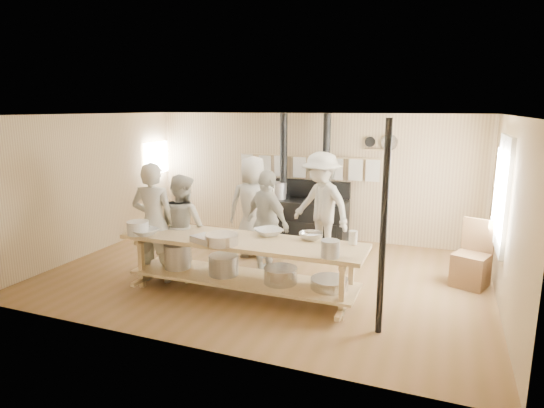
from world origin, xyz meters
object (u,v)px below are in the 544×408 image
chair (471,267)px  cook_right (267,223)px  cook_by_window (321,206)px  cook_far_left (154,223)px  prep_table (241,261)px  cook_left (183,226)px  roasting_pan (206,239)px  stove (303,216)px  cook_center (253,207)px

chair → cook_right: bearing=-147.0°
cook_by_window → cook_right: bearing=-88.2°
cook_far_left → prep_table: bearing=167.5°
cook_far_left → cook_left: 0.47m
prep_table → roasting_pan: size_ratio=9.09×
stove → cook_center: stove is taller
cook_right → cook_far_left: bearing=61.1°
cook_far_left → cook_left: (0.32, 0.32, -0.11)m
cook_right → roasting_pan: (-0.45, -1.24, 0.02)m
cook_center → chair: bearing=162.6°
prep_table → cook_far_left: size_ratio=1.90×
chair → cook_far_left: bearing=-140.6°
cook_left → cook_center: 1.50m
cook_center → cook_by_window: (1.17, 0.41, 0.04)m
cook_center → cook_right: (0.59, -0.78, -0.06)m
stove → cook_right: size_ratio=1.49×
cook_right → roasting_pan: bearing=101.4°
roasting_pan → chair: bearing=28.2°
prep_table → roasting_pan: roasting_pan is taller
stove → cook_far_left: stove is taller
prep_table → cook_far_left: cook_far_left is taller
cook_center → cook_right: 0.98m
stove → prep_table: stove is taller
stove → cook_left: (-1.18, -2.68, 0.32)m
cook_center → cook_by_window: cook_by_window is taller
cook_far_left → cook_right: size_ratio=1.09×
cook_left → cook_far_left: bearing=65.0°
cook_by_window → cook_center: bearing=-132.9°
stove → cook_right: bearing=-88.7°
cook_far_left → cook_right: bearing=-162.0°
cook_left → cook_by_window: (1.81, 1.77, 0.13)m
cook_center → chair: size_ratio=1.81×
stove → prep_table: size_ratio=0.72×
cook_left → cook_right: (1.23, 0.58, 0.03)m
stove → roasting_pan: bearing=-96.8°
stove → cook_by_window: (0.63, -0.92, 0.45)m
cook_left → cook_center: bearing=-94.8°
cook_far_left → cook_left: bearing=-147.4°
cook_center → cook_by_window: bearing=-176.4°
cook_right → cook_by_window: 1.33m
cook_by_window → chair: bearing=16.2°
cook_center → roasting_pan: bearing=78.3°
cook_left → cook_by_window: cook_by_window is taller
prep_table → cook_center: 1.82m
cook_by_window → cook_far_left: bearing=-107.8°
stove → cook_right: stove is taller
prep_table → cook_by_window: size_ratio=1.85×
stove → cook_by_window: bearing=-55.7°
cook_far_left → cook_by_window: 2.98m
prep_table → roasting_pan: bearing=-140.1°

